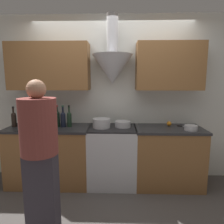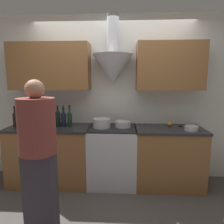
% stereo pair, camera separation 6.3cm
% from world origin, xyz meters
% --- Properties ---
extents(ground_plane, '(12.00, 12.00, 0.00)m').
position_xyz_m(ground_plane, '(0.00, 0.00, 0.00)').
color(ground_plane, '#4C4744').
extents(wall_back, '(8.40, 0.60, 2.60)m').
position_xyz_m(wall_back, '(-0.04, 0.58, 1.47)').
color(wall_back, silver).
rests_on(wall_back, ground_plane).
extents(counter_left, '(1.24, 0.62, 0.90)m').
position_xyz_m(counter_left, '(-0.96, 0.31, 0.45)').
color(counter_left, brown).
rests_on(counter_left, ground_plane).
extents(counter_right, '(1.01, 0.62, 0.90)m').
position_xyz_m(counter_right, '(0.85, 0.31, 0.45)').
color(counter_right, brown).
rests_on(counter_right, ground_plane).
extents(stove_range, '(0.71, 0.60, 0.90)m').
position_xyz_m(stove_range, '(0.00, 0.31, 0.45)').
color(stove_range, silver).
rests_on(stove_range, ground_plane).
extents(wine_bottle_0, '(0.07, 0.07, 0.31)m').
position_xyz_m(wine_bottle_0, '(-1.50, 0.31, 1.02)').
color(wine_bottle_0, black).
rests_on(wine_bottle_0, counter_left).
extents(wine_bottle_1, '(0.07, 0.07, 0.33)m').
position_xyz_m(wine_bottle_1, '(-1.40, 0.32, 1.03)').
color(wine_bottle_1, black).
rests_on(wine_bottle_1, counter_left).
extents(wine_bottle_2, '(0.07, 0.07, 0.36)m').
position_xyz_m(wine_bottle_2, '(-1.32, 0.33, 1.04)').
color(wine_bottle_2, black).
rests_on(wine_bottle_2, counter_left).
extents(wine_bottle_3, '(0.08, 0.08, 0.36)m').
position_xyz_m(wine_bottle_3, '(-1.23, 0.32, 1.04)').
color(wine_bottle_3, black).
rests_on(wine_bottle_3, counter_left).
extents(wine_bottle_4, '(0.07, 0.07, 0.36)m').
position_xyz_m(wine_bottle_4, '(-1.14, 0.33, 1.04)').
color(wine_bottle_4, black).
rests_on(wine_bottle_4, counter_left).
extents(wine_bottle_5, '(0.08, 0.08, 0.36)m').
position_xyz_m(wine_bottle_5, '(-1.04, 0.32, 1.04)').
color(wine_bottle_5, black).
rests_on(wine_bottle_5, counter_left).
extents(wine_bottle_6, '(0.07, 0.07, 0.33)m').
position_xyz_m(wine_bottle_6, '(-0.94, 0.34, 1.03)').
color(wine_bottle_6, black).
rests_on(wine_bottle_6, counter_left).
extents(wine_bottle_7, '(0.08, 0.08, 0.33)m').
position_xyz_m(wine_bottle_7, '(-0.83, 0.33, 1.03)').
color(wine_bottle_7, black).
rests_on(wine_bottle_7, counter_left).
extents(wine_bottle_8, '(0.08, 0.08, 0.33)m').
position_xyz_m(wine_bottle_8, '(-0.74, 0.33, 1.03)').
color(wine_bottle_8, black).
rests_on(wine_bottle_8, counter_left).
extents(wine_bottle_9, '(0.07, 0.07, 0.33)m').
position_xyz_m(wine_bottle_9, '(-0.65, 0.34, 1.03)').
color(wine_bottle_9, black).
rests_on(wine_bottle_9, counter_left).
extents(stock_pot, '(0.26, 0.26, 0.14)m').
position_xyz_m(stock_pot, '(-0.16, 0.30, 0.96)').
color(stock_pot, silver).
rests_on(stock_pot, stove_range).
extents(mixing_bowl, '(0.24, 0.24, 0.09)m').
position_xyz_m(mixing_bowl, '(0.16, 0.35, 0.94)').
color(mixing_bowl, silver).
rests_on(mixing_bowl, stove_range).
extents(orange_fruit, '(0.07, 0.07, 0.07)m').
position_xyz_m(orange_fruit, '(0.88, 0.44, 0.93)').
color(orange_fruit, orange).
rests_on(orange_fruit, counter_right).
extents(saucepan, '(0.18, 0.18, 0.07)m').
position_xyz_m(saucepan, '(1.12, 0.17, 0.93)').
color(saucepan, silver).
rests_on(saucepan, counter_right).
extents(chefs_knife, '(0.20, 0.11, 0.01)m').
position_xyz_m(chefs_knife, '(1.10, 0.39, 0.90)').
color(chefs_knife, silver).
rests_on(chefs_knife, counter_right).
extents(person_foreground_left, '(0.36, 0.36, 1.61)m').
position_xyz_m(person_foreground_left, '(-0.69, -0.75, 0.88)').
color(person_foreground_left, '#38333D').
rests_on(person_foreground_left, ground_plane).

